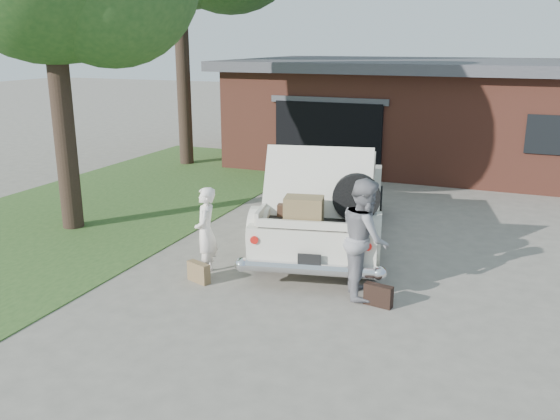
% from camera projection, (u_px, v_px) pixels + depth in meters
% --- Properties ---
extents(ground, '(90.00, 90.00, 0.00)m').
position_uv_depth(ground, '(266.00, 282.00, 9.88)').
color(ground, gray).
rests_on(ground, ground).
extents(grass_strip, '(6.00, 16.00, 0.02)m').
position_uv_depth(grass_strip, '(110.00, 205.00, 14.55)').
color(grass_strip, '#2D4C1E').
rests_on(grass_strip, ground).
extents(house, '(12.80, 7.80, 3.30)m').
position_uv_depth(house, '(433.00, 112.00, 19.29)').
color(house, brown).
rests_on(house, ground).
extents(sedan, '(3.26, 5.90, 2.16)m').
position_uv_depth(sedan, '(327.00, 201.00, 11.76)').
color(sedan, beige).
rests_on(sedan, ground).
extents(woman_left, '(0.55, 0.66, 1.54)m').
position_uv_depth(woman_left, '(206.00, 232.00, 10.02)').
color(woman_left, white).
rests_on(woman_left, ground).
extents(woman_right, '(1.01, 1.12, 1.88)m').
position_uv_depth(woman_right, '(365.00, 238.00, 9.18)').
color(woman_right, gray).
rests_on(woman_right, ground).
extents(suitcase_left, '(0.46, 0.28, 0.34)m').
position_uv_depth(suitcase_left, '(199.00, 272.00, 9.87)').
color(suitcase_left, olive).
rests_on(suitcase_left, ground).
extents(suitcase_right, '(0.46, 0.22, 0.34)m').
position_uv_depth(suitcase_right, '(378.00, 295.00, 8.97)').
color(suitcase_right, black).
rests_on(suitcase_right, ground).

